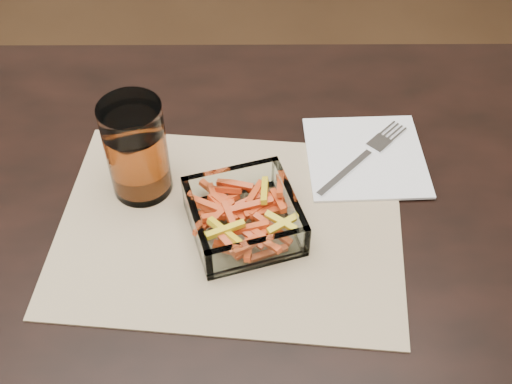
# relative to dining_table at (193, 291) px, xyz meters

# --- Properties ---
(dining_table) EXTENTS (1.60, 0.90, 0.75)m
(dining_table) POSITION_rel_dining_table_xyz_m (0.00, 0.00, 0.00)
(dining_table) COLOR black
(dining_table) RESTS_ON ground
(placemat) EXTENTS (0.48, 0.37, 0.00)m
(placemat) POSITION_rel_dining_table_xyz_m (0.05, 0.04, 0.09)
(placemat) COLOR tan
(placemat) RESTS_ON dining_table
(glass_bowl) EXTENTS (0.17, 0.17, 0.05)m
(glass_bowl) POSITION_rel_dining_table_xyz_m (0.07, 0.04, 0.11)
(glass_bowl) COLOR white
(glass_bowl) RESTS_ON placemat
(tumbler) EXTENTS (0.08, 0.08, 0.14)m
(tumbler) POSITION_rel_dining_table_xyz_m (-0.07, 0.11, 0.16)
(tumbler) COLOR white
(tumbler) RESTS_ON placemat
(napkin) EXTENTS (0.17, 0.17, 0.00)m
(napkin) POSITION_rel_dining_table_xyz_m (0.25, 0.17, 0.09)
(napkin) COLOR white
(napkin) RESTS_ON placemat
(fork) EXTENTS (0.15, 0.15, 0.00)m
(fork) POSITION_rel_dining_table_xyz_m (0.25, 0.17, 0.10)
(fork) COLOR silver
(fork) RESTS_ON napkin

